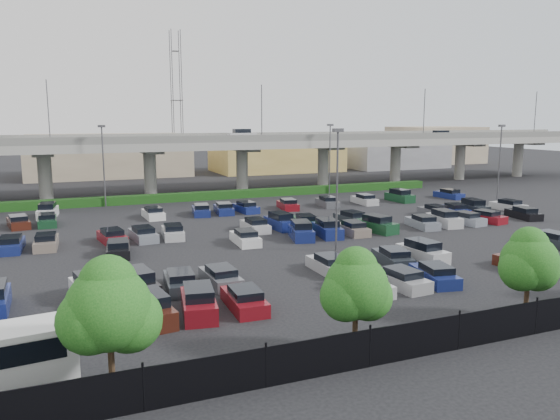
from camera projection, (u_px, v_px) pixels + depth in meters
name	position (u px, v px, depth m)	size (l,w,h in m)	color
ground	(297.00, 233.00, 53.58)	(280.00, 280.00, 0.00)	black
overpass	(209.00, 146.00, 81.54)	(150.00, 13.00, 15.80)	#9C9C94
hedge	(224.00, 195.00, 76.29)	(66.00, 1.60, 1.10)	#143810
fence	(520.00, 320.00, 27.88)	(70.00, 0.10, 2.00)	black
tree_row	(513.00, 262.00, 29.07)	(65.07, 3.66, 5.94)	#332316
parked_cars	(314.00, 234.00, 49.95)	(62.84, 41.65, 1.67)	black
light_poles	(250.00, 169.00, 52.82)	(66.90, 48.38, 10.30)	#49484D
distant_buildings	(230.00, 154.00, 113.97)	(138.00, 24.00, 9.00)	gray
comm_tower	(177.00, 98.00, 119.97)	(2.40, 2.40, 30.00)	#49484D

